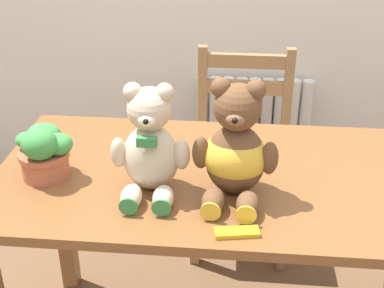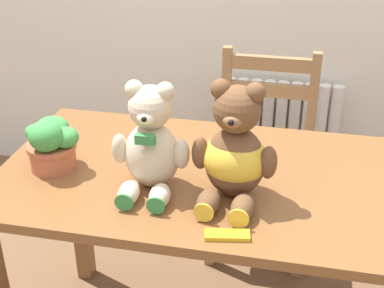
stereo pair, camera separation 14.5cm
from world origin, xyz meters
name	(u,v)px [view 1 (the left image)]	position (x,y,z in m)	size (l,w,h in m)	color
radiator	(252,141)	(0.09, 1.50, 0.28)	(0.60, 0.10, 0.63)	white
dining_table	(230,206)	(0.00, 0.36, 0.65)	(1.42, 0.71, 0.76)	brown
wooden_chair_behind	(242,149)	(0.04, 1.08, 0.46)	(0.42, 0.41, 0.88)	#997047
teddy_bear_left	(150,146)	(-0.22, 0.25, 0.90)	(0.22, 0.22, 0.32)	beige
teddy_bear_right	(235,150)	(0.01, 0.26, 0.90)	(0.24, 0.25, 0.34)	brown
potted_plant	(44,151)	(-0.54, 0.29, 0.85)	(0.17, 0.16, 0.17)	#B25B3D
chocolate_bar	(237,232)	(0.02, 0.06, 0.77)	(0.11, 0.04, 0.01)	gold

